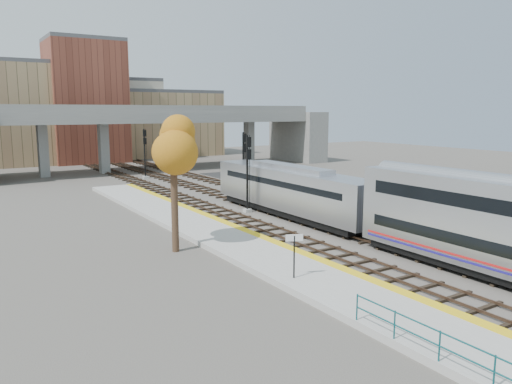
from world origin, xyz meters
TOP-DOWN VIEW (x-y plane):
  - ground at (0.00, 0.00)m, footprint 160.00×160.00m
  - platform at (-7.25, 0.00)m, footprint 4.50×60.00m
  - yellow_strip at (-5.35, 0.00)m, footprint 0.70×60.00m
  - tracks at (0.93, 12.50)m, footprint 10.70×95.00m
  - overpass at (4.92, 45.00)m, footprint 54.00×12.00m
  - buildings_far at (1.26, 66.57)m, footprint 43.00×21.00m
  - parking_lot at (14.00, 28.00)m, footprint 14.00×18.00m
  - locomotive at (1.00, 7.04)m, footprint 3.02×19.05m
  - signal_mast_near at (-1.10, 10.39)m, footprint 0.60×0.64m
  - signal_mast_mid at (3.00, 18.02)m, footprint 0.60×0.64m
  - signal_mast_far at (-1.10, 36.25)m, footprint 0.60×0.64m
  - station_sign at (-8.50, -6.46)m, footprint 0.85×0.39m
  - tree at (-11.23, 2.38)m, footprint 3.60×3.60m
  - car_a at (12.45, 24.70)m, footprint 1.73×3.37m
  - car_b at (13.57, 28.11)m, footprint 2.07×4.04m
  - car_c at (15.62, 33.45)m, footprint 3.48×4.42m

SIDE VIEW (x-z plane):
  - ground at x=0.00m, z-range 0.00..0.00m
  - parking_lot at x=14.00m, z-range 0.00..0.04m
  - tracks at x=0.93m, z-range -0.05..0.20m
  - platform at x=-7.25m, z-range 0.00..0.35m
  - yellow_strip at x=-5.35m, z-range 0.35..0.36m
  - car_a at x=12.45m, z-range 0.04..1.14m
  - car_c at x=15.62m, z-range 0.04..1.24m
  - car_b at x=13.57m, z-range 0.04..1.31m
  - station_sign at x=-8.50m, z-range 0.84..3.12m
  - locomotive at x=1.00m, z-range 0.23..4.33m
  - signal_mast_far at x=-1.10m, z-range -0.14..6.29m
  - signal_mast_mid at x=3.00m, z-range -0.12..6.45m
  - signal_mast_near at x=-1.10m, z-range -0.09..6.61m
  - overpass at x=4.92m, z-range 1.06..10.56m
  - tree at x=-11.23m, z-range 2.19..11.26m
  - buildings_far at x=1.26m, z-range -2.42..18.18m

